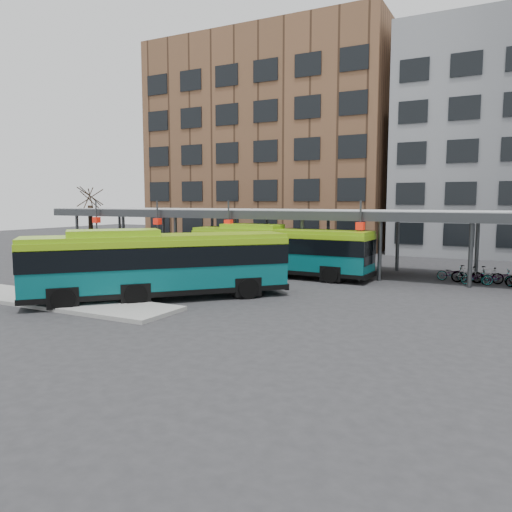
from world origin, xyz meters
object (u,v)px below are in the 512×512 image
Objects in this scene: tree at (91,229)px; bus_rear at (278,249)px; pedestrian at (29,280)px; bus_front at (158,263)px.

bus_rear is at bearing -7.30° from tree.
tree reaches higher than pedestrian.
bus_front is at bearing -35.83° from tree.
tree is 20.19m from pedestrian.
bus_rear is at bearing 11.75° from pedestrian.
bus_front is (16.87, -12.18, -0.64)m from tree.
pedestrian is (-6.36, -13.51, -0.56)m from bus_rear.
pedestrian is at bearing -113.75° from bus_rear.
bus_front is at bearing -13.36° from pedestrian.
bus_front is 5.88m from pedestrian.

